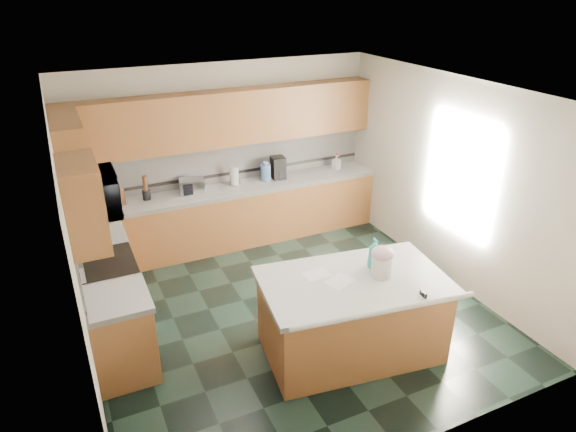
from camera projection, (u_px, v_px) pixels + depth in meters
floor at (289, 310)px, 6.39m from camera, size 4.60×4.60×0.00m
ceiling at (289, 92)px, 5.24m from camera, size 4.60×4.60×0.00m
wall_back at (224, 154)px, 7.72m from camera, size 4.60×0.04×2.70m
wall_front at (418, 326)px, 3.91m from camera, size 4.60×0.04×2.70m
wall_left at (71, 254)px, 4.93m from camera, size 0.04×4.60×2.70m
wall_right at (450, 181)px, 6.70m from camera, size 0.04×4.60×2.70m
back_base_cab at (234, 217)px, 7.85m from camera, size 4.60×0.60×0.86m
back_countertop at (232, 189)px, 7.65m from camera, size 4.60×0.64×0.06m
back_upper_cab at (226, 118)px, 7.32m from camera, size 4.60×0.33×0.78m
back_backsplash at (225, 162)px, 7.74m from camera, size 4.60×0.02×0.63m
back_accent_band at (226, 174)px, 7.82m from camera, size 4.60×0.01×0.05m
left_base_cab_rear at (103, 267)px, 6.50m from camera, size 0.60×0.82×0.86m
left_counter_rear at (97, 235)px, 6.30m from camera, size 0.64×0.82×0.06m
left_base_cab_front at (122, 337)px, 5.24m from camera, size 0.60×0.72×0.86m
left_counter_front at (116, 299)px, 5.05m from camera, size 0.64×0.72×0.06m
left_backsplash at (72, 240)px, 5.44m from camera, size 0.02×2.30×0.63m
left_accent_band at (76, 256)px, 5.52m from camera, size 0.01×2.30×0.05m
left_upper_cab_rear at (70, 151)px, 5.92m from camera, size 0.33×1.09×0.78m
left_upper_cab_front at (83, 204)px, 4.55m from camera, size 0.33×0.72×0.78m
range_body at (112, 299)px, 5.85m from camera, size 0.60×0.76×0.88m
range_oven_door at (138, 295)px, 5.97m from camera, size 0.02×0.68×0.55m
range_cooktop at (106, 264)px, 5.65m from camera, size 0.62×0.78×0.04m
range_handle at (137, 267)px, 5.82m from camera, size 0.02×0.66×0.02m
range_backguard at (79, 259)px, 5.50m from camera, size 0.06×0.76×0.18m
microwave at (94, 194)px, 5.30m from camera, size 0.50×0.73×0.41m
island_base at (351, 318)px, 5.53m from camera, size 1.96×1.28×0.86m
island_top at (354, 282)px, 5.34m from camera, size 2.07×1.40×0.06m
island_bullnose at (386, 311)px, 4.87m from camera, size 1.92×0.32×0.06m
treat_jar at (382, 266)px, 5.35m from camera, size 0.24×0.24×0.23m
treat_jar_lid at (383, 253)px, 5.29m from camera, size 0.24×0.24×0.15m
treat_jar_knob at (383, 249)px, 5.27m from camera, size 0.08×0.03×0.03m
treat_jar_knob_end_l at (380, 250)px, 5.25m from camera, size 0.04×0.04×0.04m
treat_jar_knob_end_r at (386, 248)px, 5.28m from camera, size 0.04×0.04×0.04m
soap_bottle_island at (374, 253)px, 5.47m from camera, size 0.15×0.16×0.35m
paper_sheet_a at (339, 281)px, 5.28m from camera, size 0.35×0.31×0.00m
paper_sheet_b at (316, 274)px, 5.41m from camera, size 0.27×0.21×0.00m
clamp_body at (423, 295)px, 5.04m from camera, size 0.04×0.10×0.09m
clamp_handle at (427, 300)px, 5.00m from camera, size 0.02×0.07×0.02m
knife_block at (120, 197)px, 7.02m from camera, size 0.13×0.17×0.24m
utensil_crock at (147, 195)px, 7.20m from camera, size 0.11×0.11×0.14m
utensil_bundle at (145, 183)px, 7.13m from camera, size 0.07×0.07×0.21m
toaster_oven at (192, 186)px, 7.41m from camera, size 0.40×0.31×0.21m
toaster_oven_door at (194, 189)px, 7.32m from camera, size 0.32×0.01×0.17m
paper_towel at (234, 176)px, 7.69m from camera, size 0.13×0.13×0.29m
paper_towel_base at (235, 184)px, 7.75m from camera, size 0.19×0.19×0.01m
water_jug at (266, 172)px, 7.85m from camera, size 0.16×0.16×0.26m
water_jug_neck at (265, 163)px, 7.79m from camera, size 0.07×0.07×0.04m
coffee_maker at (278, 168)px, 7.93m from camera, size 0.22×0.24×0.34m
coffee_carafe at (279, 175)px, 7.93m from camera, size 0.14×0.14×0.14m
soap_bottle_back at (336, 162)px, 8.32m from camera, size 0.14×0.14×0.24m
soap_back_cap at (337, 154)px, 8.26m from camera, size 0.02×0.02×0.03m
window_light_proxy at (460, 175)px, 6.46m from camera, size 0.02×1.40×1.10m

